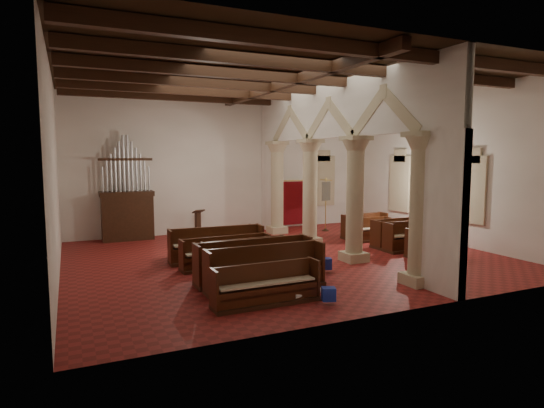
{
  "coord_description": "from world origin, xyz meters",
  "views": [
    {
      "loc": [
        -6.65,
        -13.75,
        3.44
      ],
      "look_at": [
        -0.25,
        0.5,
        1.78
      ],
      "focal_mm": 30.0,
      "sensor_mm": 36.0,
      "label": 1
    }
  ],
  "objects_px": {
    "lectern": "(198,224)",
    "aisle_pew_0": "(431,247)",
    "pipe_organ": "(127,207)",
    "nave_pew_0": "(266,291)",
    "processional_banner": "(326,213)"
  },
  "relations": [
    {
      "from": "lectern",
      "to": "processional_banner",
      "type": "distance_m",
      "value": 5.81
    },
    {
      "from": "processional_banner",
      "to": "aisle_pew_0",
      "type": "xyz_separation_m",
      "value": [
        0.57,
        -6.08,
        -0.47
      ]
    },
    {
      "from": "processional_banner",
      "to": "aisle_pew_0",
      "type": "height_order",
      "value": "processional_banner"
    },
    {
      "from": "lectern",
      "to": "aisle_pew_0",
      "type": "relative_size",
      "value": 0.61
    },
    {
      "from": "pipe_organ",
      "to": "nave_pew_0",
      "type": "height_order",
      "value": "pipe_organ"
    },
    {
      "from": "pipe_organ",
      "to": "nave_pew_0",
      "type": "relative_size",
      "value": 1.68
    },
    {
      "from": "lectern",
      "to": "aisle_pew_0",
      "type": "height_order",
      "value": "lectern"
    },
    {
      "from": "pipe_organ",
      "to": "aisle_pew_0",
      "type": "xyz_separation_m",
      "value": [
        9.14,
        -7.48,
        -1.03
      ]
    },
    {
      "from": "aisle_pew_0",
      "to": "processional_banner",
      "type": "bearing_deg",
      "value": 95.11
    },
    {
      "from": "pipe_organ",
      "to": "nave_pew_0",
      "type": "distance_m",
      "value": 10.07
    },
    {
      "from": "pipe_organ",
      "to": "lectern",
      "type": "xyz_separation_m",
      "value": [
        2.94,
        -0.01,
        -0.9
      ]
    },
    {
      "from": "processional_banner",
      "to": "nave_pew_0",
      "type": "height_order",
      "value": "processional_banner"
    },
    {
      "from": "pipe_organ",
      "to": "lectern",
      "type": "height_order",
      "value": "pipe_organ"
    },
    {
      "from": "lectern",
      "to": "nave_pew_0",
      "type": "height_order",
      "value": "lectern"
    },
    {
      "from": "pipe_organ",
      "to": "processional_banner",
      "type": "bearing_deg",
      "value": -9.34
    }
  ]
}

